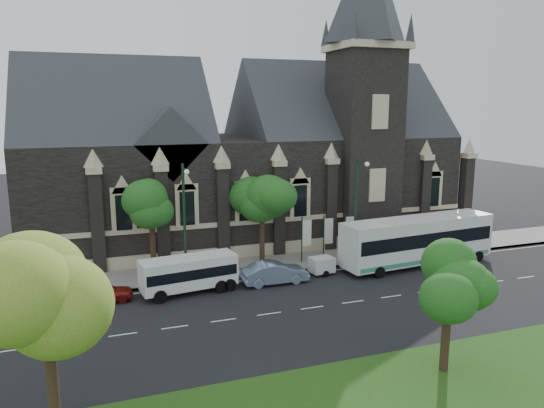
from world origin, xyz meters
name	(u,v)px	position (x,y,z in m)	size (l,w,h in m)	color
ground	(269,314)	(0.00, 0.00, 0.00)	(160.00, 160.00, 0.00)	black
sidewalk	(231,268)	(0.00, 9.50, 0.07)	(80.00, 5.00, 0.15)	gray
museum	(256,156)	(5.12, 18.78, 8.17)	(40.00, 17.70, 29.90)	black
tree_park_near	(51,285)	(-11.77, -8.77, 6.42)	(4.42, 4.42, 8.56)	black
tree_park_east	(450,281)	(6.18, -9.32, 4.62)	(3.40, 3.40, 6.28)	black
tree_walk_right	(264,194)	(3.21, 10.71, 5.82)	(4.08, 4.08, 7.80)	black
tree_walk_left	(153,202)	(-5.80, 10.70, 5.73)	(3.91, 3.91, 7.64)	black
street_lamp_near	(357,205)	(10.00, 7.09, 5.11)	(0.36, 1.88, 9.00)	black
street_lamp_mid	(185,217)	(-4.00, 7.09, 5.11)	(0.36, 1.88, 9.00)	black
banner_flag_left	(305,236)	(6.29, 9.00, 2.38)	(0.90, 0.10, 4.00)	black
banner_flag_center	(327,234)	(8.29, 9.00, 2.38)	(0.90, 0.10, 4.00)	black
banner_flag_right	(348,232)	(10.29, 9.00, 2.38)	(0.90, 0.10, 4.00)	black
tour_coach	(418,240)	(14.89, 5.49, 2.16)	(13.84, 4.12, 3.98)	silver
shuttle_bus	(189,272)	(-4.10, 5.46, 1.51)	(6.93, 3.14, 2.59)	white
box_trailer	(322,265)	(6.40, 5.91, 0.78)	(2.64, 1.56, 1.38)	silver
sedan	(275,273)	(2.24, 5.22, 0.82)	(1.75, 5.00, 1.65)	#7A91B1
car_far_red	(102,292)	(-10.00, 5.64, 0.69)	(1.62, 4.04, 1.38)	maroon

